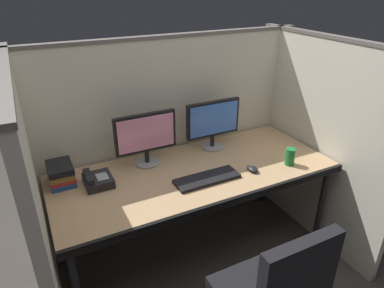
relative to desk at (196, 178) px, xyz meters
The scene contains 12 objects.
ground_plane 0.75m from the desk, 90.00° to the right, with size 8.00×8.00×0.00m, color #423D38.
cubicle_partition_rear 0.47m from the desk, 90.00° to the left, with size 2.21×0.06×1.57m.
cubicle_partition_left 1.00m from the desk, behind, with size 0.06×1.41×1.57m.
cubicle_partition_right 1.00m from the desk, ahead, with size 0.06×1.41×1.57m.
desk is the anchor object (origin of this frame).
monitor_left 0.45m from the desk, 135.45° to the left, with size 0.43×0.17×0.37m.
monitor_right 0.47m from the desk, 43.76° to the left, with size 0.43×0.17×0.37m.
keyboard_main 0.14m from the desk, 84.06° to the right, with size 0.43×0.15×0.02m, color black.
computer_mouse 0.39m from the desk, 25.94° to the right, with size 0.06×0.10×0.04m.
desk_phone 0.65m from the desk, 167.84° to the left, with size 0.17×0.19×0.09m.
soda_can 0.67m from the desk, 18.22° to the right, with size 0.07×0.07×0.12m, color #197233.
book_stack 0.88m from the desk, 162.70° to the left, with size 0.15×0.22×0.14m.
Camera 1 is at (-0.93, -1.49, 1.93)m, focal length 32.15 mm.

